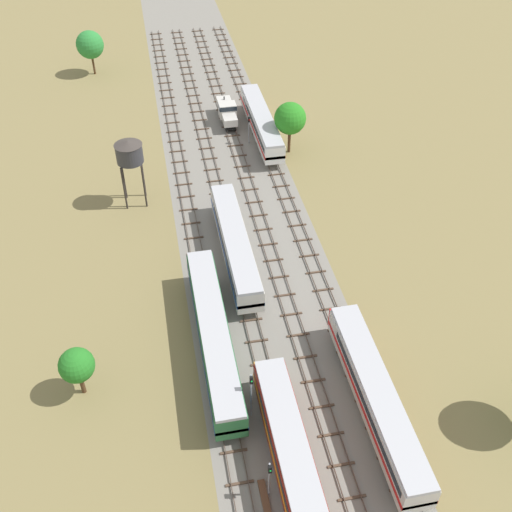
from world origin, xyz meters
TOP-DOWN VIEW (x-y plane):
  - ground_plane at (0.00, 56.00)m, footprint 480.00×480.00m
  - ballast_bed at (0.00, 56.00)m, footprint 17.13×176.00m
  - track_far_left at (-6.56, 57.00)m, footprint 2.40×126.00m
  - track_left at (-2.19, 57.00)m, footprint 2.40×126.00m
  - track_centre_left at (2.19, 57.00)m, footprint 2.40×126.00m
  - track_centre at (6.56, 57.00)m, footprint 2.40×126.00m
  - diesel_railcar_left_nearest at (-2.19, 15.64)m, footprint 2.96×20.50m
  - diesel_railcar_centre_near at (6.56, 20.86)m, footprint 2.96×20.50m
  - passenger_coach_far_left_mid at (-6.56, 31.05)m, footprint 2.96×22.00m
  - diesel_railcar_left_midfar at (-2.19, 44.46)m, footprint 2.96×20.50m
  - diesel_railcar_centre_far at (6.56, 72.42)m, footprint 2.96×20.50m
  - shunter_loco_centre_left_farther at (2.19, 78.21)m, footprint 2.74×8.46m
  - water_tower at (-13.13, 58.71)m, footprint 3.56×3.56m
  - signal_post_nearest at (-4.38, 22.83)m, footprint 0.28×0.47m
  - signal_post_near at (4.38, 70.96)m, footprint 0.28×0.47m
  - signal_post_mid at (-4.38, 15.11)m, footprint 0.28×0.47m
  - lineside_tree_0 at (9.74, 67.31)m, footprint 4.63×4.63m
  - lineside_tree_1 at (-19.39, 28.51)m, footprint 3.31×3.31m
  - lineside_tree_3 at (-18.84, 101.00)m, footprint 4.88×4.88m

SIDE VIEW (x-z plane):
  - ground_plane at x=0.00m, z-range 0.00..0.00m
  - ballast_bed at x=0.00m, z-range 0.00..0.01m
  - track_far_left at x=-6.56m, z-range -0.01..0.28m
  - track_left at x=-2.19m, z-range -0.01..0.28m
  - track_centre_left at x=2.19m, z-range -0.01..0.28m
  - track_centre at x=6.56m, z-range -0.01..0.28m
  - shunter_loco_centre_left_farther at x=2.19m, z-range 0.46..3.56m
  - diesel_railcar_left_nearest at x=-2.19m, z-range 0.70..4.50m
  - diesel_railcar_centre_near at x=6.56m, z-range 0.70..4.50m
  - diesel_railcar_left_midfar at x=-2.19m, z-range 0.70..4.50m
  - diesel_railcar_centre_far at x=6.56m, z-range 0.70..4.50m
  - passenger_coach_far_left_mid at x=-6.56m, z-range 0.71..4.51m
  - signal_post_near at x=4.38m, z-range 0.65..5.18m
  - signal_post_mid at x=-4.38m, z-range 0.66..5.26m
  - signal_post_nearest at x=-4.38m, z-range 0.76..6.62m
  - lineside_tree_1 at x=-19.39m, z-range 1.07..6.58m
  - lineside_tree_3 at x=-18.84m, z-range 1.48..9.36m
  - lineside_tree_0 at x=9.74m, z-range 1.56..9.37m
  - water_tower at x=-13.13m, z-range 2.94..12.08m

